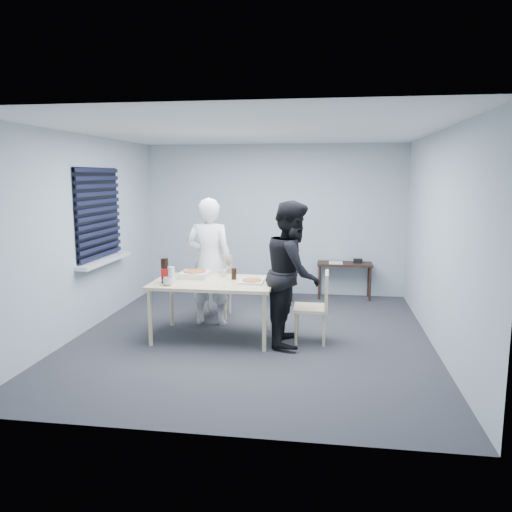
% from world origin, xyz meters
% --- Properties ---
extents(room, '(5.00, 5.00, 5.00)m').
position_xyz_m(room, '(-2.20, 0.40, 1.44)').
color(room, '#313136').
rests_on(room, ground).
extents(dining_table, '(1.52, 0.97, 0.74)m').
position_xyz_m(dining_table, '(-0.48, -0.09, 0.68)').
color(dining_table, beige).
rests_on(dining_table, ground).
extents(chair_far, '(0.42, 0.42, 0.89)m').
position_xyz_m(chair_far, '(-0.67, 0.95, 0.51)').
color(chair_far, beige).
rests_on(chair_far, ground).
extents(chair_right, '(0.42, 0.42, 0.89)m').
position_xyz_m(chair_right, '(0.84, -0.07, 0.51)').
color(chair_right, beige).
rests_on(chair_right, ground).
extents(person_white, '(0.65, 0.42, 1.77)m').
position_xyz_m(person_white, '(-0.68, 0.50, 0.89)').
color(person_white, white).
rests_on(person_white, ground).
extents(person_black, '(0.47, 0.86, 1.77)m').
position_xyz_m(person_black, '(0.52, -0.13, 0.89)').
color(person_black, black).
rests_on(person_black, ground).
extents(side_table, '(0.91, 0.41, 0.61)m').
position_xyz_m(side_table, '(1.23, 2.28, 0.53)').
color(side_table, black).
rests_on(side_table, ground).
extents(stool, '(0.38, 0.38, 0.52)m').
position_xyz_m(stool, '(0.22, 1.76, 0.41)').
color(stool, black).
rests_on(stool, ground).
extents(backpack, '(0.28, 0.21, 0.39)m').
position_xyz_m(backpack, '(0.22, 1.75, 0.72)').
color(backpack, slate).
rests_on(backpack, stool).
extents(pizza_box_a, '(0.35, 0.35, 0.09)m').
position_xyz_m(pizza_box_a, '(-0.78, 0.10, 0.78)').
color(pizza_box_a, silver).
rests_on(pizza_box_a, dining_table).
extents(pizza_box_b, '(0.29, 0.29, 0.04)m').
position_xyz_m(pizza_box_b, '(0.01, -0.13, 0.76)').
color(pizza_box_b, silver).
rests_on(pizza_box_b, dining_table).
extents(mug_a, '(0.17, 0.17, 0.10)m').
position_xyz_m(mug_a, '(-0.98, -0.41, 0.79)').
color(mug_a, silver).
rests_on(mug_a, dining_table).
extents(mug_b, '(0.10, 0.10, 0.09)m').
position_xyz_m(mug_b, '(-0.42, 0.21, 0.79)').
color(mug_b, silver).
rests_on(mug_b, dining_table).
extents(cola_glass, '(0.07, 0.07, 0.15)m').
position_xyz_m(cola_glass, '(-0.25, 0.05, 0.82)').
color(cola_glass, black).
rests_on(cola_glass, dining_table).
extents(soda_bottle, '(0.10, 0.10, 0.31)m').
position_xyz_m(soda_bottle, '(-1.06, -0.28, 0.89)').
color(soda_bottle, black).
rests_on(soda_bottle, dining_table).
extents(plastic_cups, '(0.09, 0.09, 0.20)m').
position_xyz_m(plastic_cups, '(-0.98, -0.28, 0.84)').
color(plastic_cups, silver).
rests_on(plastic_cups, dining_table).
extents(rubber_band, '(0.06, 0.06, 0.00)m').
position_xyz_m(rubber_band, '(-0.28, -0.39, 0.74)').
color(rubber_band, red).
rests_on(rubber_band, dining_table).
extents(papers, '(0.26, 0.33, 0.01)m').
position_xyz_m(papers, '(1.08, 2.26, 0.61)').
color(papers, white).
rests_on(papers, side_table).
extents(black_box, '(0.18, 0.16, 0.06)m').
position_xyz_m(black_box, '(1.45, 2.33, 0.64)').
color(black_box, black).
rests_on(black_box, side_table).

